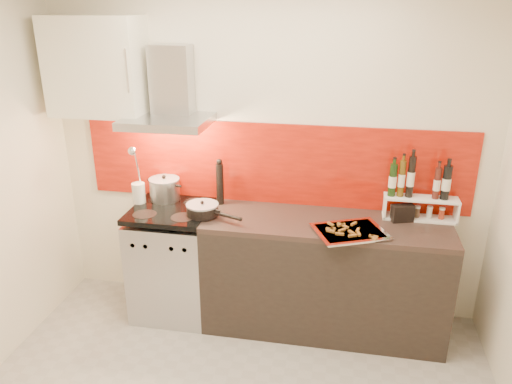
% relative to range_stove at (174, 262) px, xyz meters
% --- Properties ---
extents(back_wall, '(3.40, 0.02, 2.60)m').
position_rel_range_stove_xyz_m(back_wall, '(0.70, 0.30, 0.86)').
color(back_wall, silver).
rests_on(back_wall, ground).
extents(backsplash, '(3.00, 0.02, 0.64)m').
position_rel_range_stove_xyz_m(backsplash, '(0.75, 0.29, 0.78)').
color(backsplash, maroon).
rests_on(backsplash, back_wall).
extents(range_stove, '(0.60, 0.60, 0.91)m').
position_rel_range_stove_xyz_m(range_stove, '(0.00, 0.00, 0.00)').
color(range_stove, '#B7B7BA').
rests_on(range_stove, ground).
extents(counter, '(1.80, 0.60, 0.90)m').
position_rel_range_stove_xyz_m(counter, '(1.20, 0.00, 0.01)').
color(counter, black).
rests_on(counter, ground).
extents(range_hood, '(0.62, 0.50, 0.61)m').
position_rel_range_stove_xyz_m(range_hood, '(0.00, 0.14, 1.30)').
color(range_hood, '#B7B7BA').
rests_on(range_hood, back_wall).
extents(upper_cabinet, '(0.70, 0.35, 0.72)m').
position_rel_range_stove_xyz_m(upper_cabinet, '(-0.55, 0.13, 1.51)').
color(upper_cabinet, white).
rests_on(upper_cabinet, back_wall).
extents(stock_pot, '(0.24, 0.24, 0.21)m').
position_rel_range_stove_xyz_m(stock_pot, '(-0.10, 0.17, 0.56)').
color(stock_pot, '#B7B7BA').
rests_on(stock_pot, range_stove).
extents(saute_pan, '(0.45, 0.26, 0.11)m').
position_rel_range_stove_xyz_m(saute_pan, '(0.29, -0.08, 0.51)').
color(saute_pan, black).
rests_on(saute_pan, range_stove).
extents(utensil_jar, '(0.10, 0.15, 0.49)m').
position_rel_range_stove_xyz_m(utensil_jar, '(-0.28, 0.06, 0.60)').
color(utensil_jar, silver).
rests_on(utensil_jar, range_stove).
extents(pepper_mill, '(0.06, 0.06, 0.37)m').
position_rel_range_stove_xyz_m(pepper_mill, '(0.35, 0.19, 0.64)').
color(pepper_mill, black).
rests_on(pepper_mill, counter).
extents(step_shelf, '(0.53, 0.14, 0.48)m').
position_rel_range_stove_xyz_m(step_shelf, '(1.85, 0.17, 0.65)').
color(step_shelf, white).
rests_on(step_shelf, counter).
extents(caddy_box, '(0.17, 0.11, 0.14)m').
position_rel_range_stove_xyz_m(caddy_box, '(1.74, 0.10, 0.52)').
color(caddy_box, black).
rests_on(caddy_box, counter).
extents(baking_tray, '(0.58, 0.53, 0.03)m').
position_rel_range_stove_xyz_m(baking_tray, '(1.36, -0.18, 0.47)').
color(baking_tray, silver).
rests_on(baking_tray, counter).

